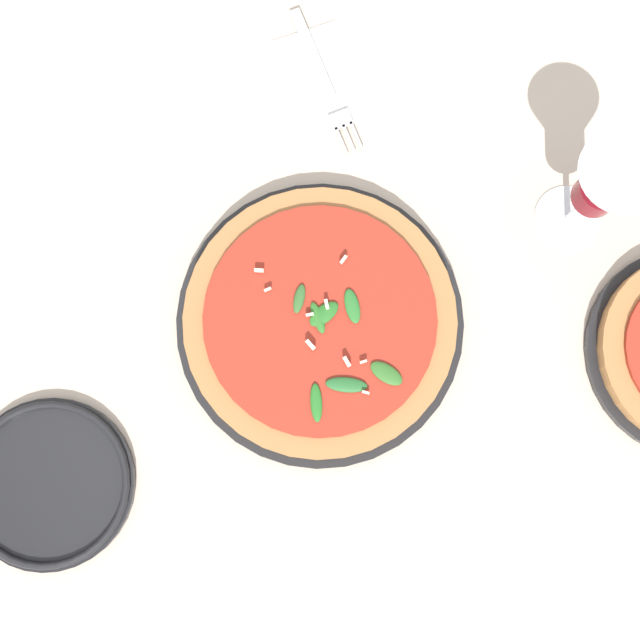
# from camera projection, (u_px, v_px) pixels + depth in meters

# --- Properties ---
(ground_plane) EXTENTS (6.00, 6.00, 0.00)m
(ground_plane) POSITION_uv_depth(u_px,v_px,m) (318.00, 332.00, 0.82)
(ground_plane) COLOR beige
(pizza_arugula_main) EXTENTS (0.31, 0.31, 0.05)m
(pizza_arugula_main) POSITION_uv_depth(u_px,v_px,m) (320.00, 322.00, 0.80)
(pizza_arugula_main) COLOR black
(pizza_arugula_main) RESTS_ON ground_plane
(wine_glass) EXTENTS (0.08, 0.08, 0.15)m
(wine_glass) POSITION_uv_depth(u_px,v_px,m) (604.00, 187.00, 0.73)
(wine_glass) COLOR white
(wine_glass) RESTS_ON ground_plane
(napkin) EXTENTS (0.14, 0.10, 0.01)m
(napkin) POSITION_uv_depth(u_px,v_px,m) (322.00, 77.00, 0.86)
(napkin) COLOR white
(napkin) RESTS_ON ground_plane
(fork) EXTENTS (0.19, 0.05, 0.00)m
(fork) POSITION_uv_depth(u_px,v_px,m) (324.00, 80.00, 0.85)
(fork) COLOR silver
(fork) RESTS_ON ground_plane
(side_plate_white) EXTENTS (0.18, 0.18, 0.02)m
(side_plate_white) POSITION_uv_depth(u_px,v_px,m) (49.00, 484.00, 0.79)
(side_plate_white) COLOR black
(side_plate_white) RESTS_ON ground_plane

